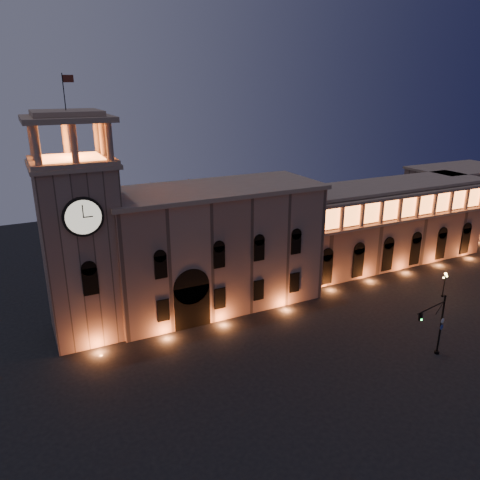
{
  "coord_description": "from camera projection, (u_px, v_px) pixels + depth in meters",
  "views": [
    {
      "loc": [
        -27.11,
        -37.04,
        31.42
      ],
      "look_at": [
        -0.9,
        16.0,
        11.41
      ],
      "focal_mm": 35.0,
      "sensor_mm": 36.0,
      "label": 1
    }
  ],
  "objects": [
    {
      "name": "colonnade_wing",
      "position": [
        384.0,
        223.0,
        84.3
      ],
      "size": [
        40.6,
        11.5,
        14.5
      ],
      "color": "#806152",
      "rests_on": "ground"
    },
    {
      "name": "secondary_building",
      "position": [
        456.0,
        202.0,
        100.48
      ],
      "size": [
        20.0,
        12.0,
        14.0
      ],
      "primitive_type": "cube",
      "color": "#806152",
      "rests_on": "ground"
    },
    {
      "name": "traffic_light",
      "position": [
        437.0,
        326.0,
        55.21
      ],
      "size": [
        5.65,
        1.4,
        7.85
      ],
      "rotation": [
        0.0,
        0.0,
        0.18
      ],
      "color": "black",
      "rests_on": "ground"
    },
    {
      "name": "clock_tower",
      "position": [
        81.0,
        243.0,
        58.11
      ],
      "size": [
        9.8,
        9.8,
        32.4
      ],
      "color": "#856657",
      "rests_on": "ground"
    },
    {
      "name": "government_building",
      "position": [
        215.0,
        247.0,
        67.85
      ],
      "size": [
        30.8,
        12.8,
        17.6
      ],
      "color": "#856657",
      "rests_on": "ground"
    },
    {
      "name": "street_lamp_near",
      "position": [
        444.0,
        282.0,
        71.44
      ],
      "size": [
        1.37,
        0.48,
        3.99
      ],
      "rotation": [
        0.0,
        0.0,
        0.2
      ],
      "color": "black",
      "rests_on": "ground"
    },
    {
      "name": "ground",
      "position": [
        310.0,
        375.0,
        52.9
      ],
      "size": [
        160.0,
        160.0,
        0.0
      ],
      "primitive_type": "plane",
      "color": "black",
      "rests_on": "ground"
    }
  ]
}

